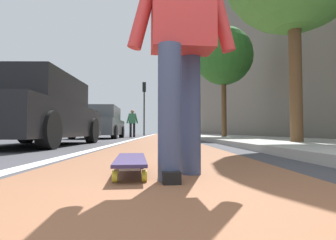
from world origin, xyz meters
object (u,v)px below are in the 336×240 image
object	(u,v)px
skateboard	(131,161)
skater_person	(182,33)
parked_car_mid	(99,123)
pedestrian_distant	(132,122)
parked_car_near	(35,112)
traffic_light	(144,99)
street_tree_mid	(224,56)

from	to	relation	value
skateboard	skater_person	distance (m)	0.92
parked_car_mid	pedestrian_distant	xyz separation A→B (m)	(2.95, -1.21, 0.19)
parked_car_near	pedestrian_distant	bearing A→B (deg)	-5.93
skater_person	pedestrian_distant	distance (m)	14.08
skateboard	parked_car_near	distance (m)	4.79
traffic_light	pedestrian_distant	distance (m)	7.38
skater_person	traffic_light	xyz separation A→B (m)	(21.01, 1.67, 2.13)
skater_person	street_tree_mid	distance (m)	10.33
parked_car_mid	pedestrian_distant	distance (m)	3.19
skater_person	skateboard	bearing A→B (deg)	66.59
skateboard	traffic_light	size ratio (longest dim) A/B	0.19
skateboard	parked_car_mid	world-z (taller)	parked_car_mid
skateboard	street_tree_mid	world-z (taller)	street_tree_mid
skateboard	parked_car_mid	size ratio (longest dim) A/B	0.21
parked_car_near	street_tree_mid	xyz separation A→B (m)	(5.53, -5.34, 2.80)
skater_person	traffic_light	size ratio (longest dim) A/B	0.37
parked_car_mid	street_tree_mid	xyz separation A→B (m)	(-1.31, -5.53, 2.82)
skater_person	traffic_light	bearing A→B (deg)	4.54
traffic_light	pedestrian_distant	world-z (taller)	traffic_light
pedestrian_distant	street_tree_mid	bearing A→B (deg)	-134.57
skateboard	traffic_light	xyz separation A→B (m)	(20.86, 1.32, 2.97)
street_tree_mid	pedestrian_distant	world-z (taller)	street_tree_mid
skater_person	parked_car_mid	bearing A→B (deg)	15.59
skateboard	skater_person	xyz separation A→B (m)	(-0.15, -0.35, 0.84)
parked_car_mid	pedestrian_distant	bearing A→B (deg)	-22.31
skateboard	parked_car_mid	distance (m)	11.22
parked_car_mid	traffic_light	xyz separation A→B (m)	(10.00, -1.40, 2.36)
parked_car_mid	pedestrian_distant	world-z (taller)	pedestrian_distant
parked_car_mid	skateboard	bearing A→B (deg)	-165.91
skateboard	traffic_light	bearing A→B (deg)	3.63
skater_person	parked_car_near	bearing A→B (deg)	34.64
skater_person	street_tree_mid	world-z (taller)	street_tree_mid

